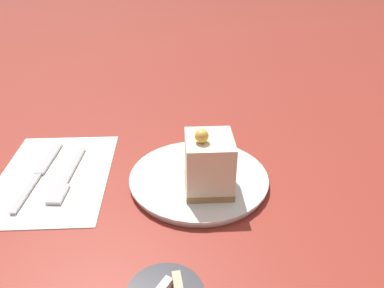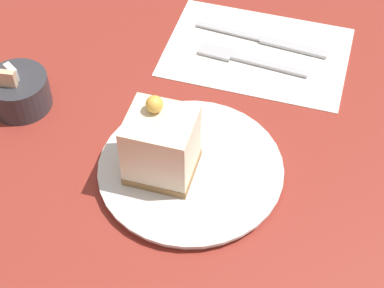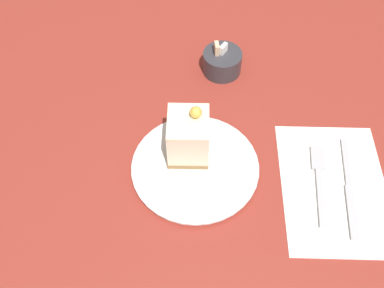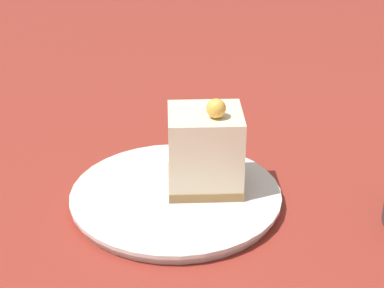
% 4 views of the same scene
% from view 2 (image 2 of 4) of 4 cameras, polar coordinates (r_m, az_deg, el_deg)
% --- Properties ---
extents(ground_plane, '(4.00, 4.00, 0.00)m').
position_cam_2_polar(ground_plane, '(0.73, 2.87, -3.36)').
color(ground_plane, maroon).
extents(plate, '(0.21, 0.21, 0.01)m').
position_cam_2_polar(plate, '(0.73, -0.11, -2.30)').
color(plate, silver).
rests_on(plate, ground_plane).
extents(cake_slice, '(0.08, 0.08, 0.10)m').
position_cam_2_polar(cake_slice, '(0.70, -2.76, -0.11)').
color(cake_slice, '#9E7547').
rests_on(cake_slice, plate).
extents(napkin, '(0.21, 0.27, 0.00)m').
position_cam_2_polar(napkin, '(0.89, 5.78, 8.17)').
color(napkin, white).
rests_on(napkin, ground_plane).
extents(fork, '(0.03, 0.15, 0.00)m').
position_cam_2_polar(fork, '(0.87, 4.57, 7.58)').
color(fork, '#B2B2B7').
rests_on(fork, napkin).
extents(knife, '(0.03, 0.19, 0.00)m').
position_cam_2_polar(knife, '(0.90, 7.23, 9.00)').
color(knife, '#B2B2B7').
rests_on(knife, napkin).
extents(sugar_bowl, '(0.08, 0.08, 0.07)m').
position_cam_2_polar(sugar_bowl, '(0.82, -15.24, 4.42)').
color(sugar_bowl, '#333338').
rests_on(sugar_bowl, ground_plane).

